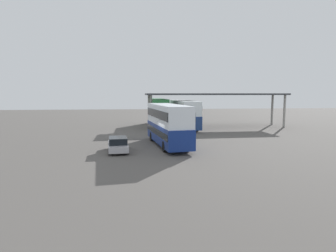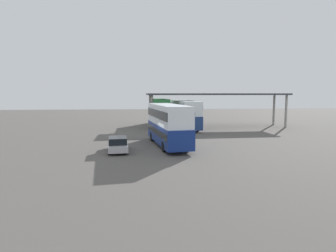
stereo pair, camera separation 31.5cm
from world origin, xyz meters
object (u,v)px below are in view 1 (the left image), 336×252
Objects in this scene: double_decker_main at (168,123)px; double_decker_near_canopy at (158,111)px; double_decker_mid_row at (184,113)px; parked_hatchback at (118,144)px.

double_decker_near_canopy reaches higher than double_decker_main.
double_decker_mid_row is at bearing -132.23° from double_decker_near_canopy.
double_decker_near_canopy is at bearing 45.88° from double_decker_mid_row.
parked_hatchback is 20.70m from double_decker_near_canopy.
double_decker_near_canopy is (0.28, 17.41, 0.13)m from double_decker_main.
parked_hatchback is (-4.82, -2.58, -1.60)m from double_decker_main.
double_decker_near_canopy reaches higher than double_decker_mid_row.
parked_hatchback is at bearing 149.44° from double_decker_mid_row.
double_decker_main is at bearing 178.10° from double_decker_near_canopy.
double_decker_near_canopy is 4.90m from double_decker_mid_row.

